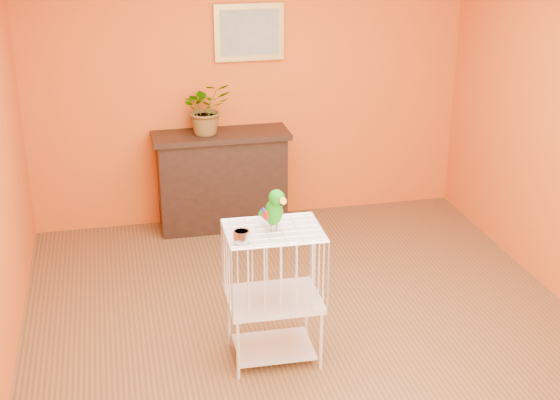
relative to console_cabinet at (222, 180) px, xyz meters
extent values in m
plane|color=brown|center=(0.31, -2.04, -0.45)|extent=(4.50, 4.50, 0.00)
plane|color=#CA4D13|center=(0.31, 0.21, 0.85)|extent=(4.00, 0.00, 4.00)
plane|color=#CA4D13|center=(0.31, -4.29, 0.85)|extent=(4.00, 0.00, 4.00)
cube|color=black|center=(0.00, 0.00, -0.03)|extent=(1.14, 0.38, 0.86)
cube|color=black|center=(0.00, 0.00, 0.43)|extent=(1.22, 0.44, 0.05)
cube|color=black|center=(0.00, -0.17, -0.03)|extent=(0.80, 0.02, 0.43)
cube|color=#511A17|center=(-0.24, -0.04, -0.12)|extent=(0.05, 0.17, 0.27)
cube|color=#3A5128|center=(-0.16, -0.04, -0.12)|extent=(0.05, 0.17, 0.27)
cube|color=#511A17|center=(-0.07, -0.04, -0.12)|extent=(0.05, 0.17, 0.27)
cube|color=#3A5128|center=(0.02, -0.04, -0.12)|extent=(0.05, 0.17, 0.27)
cube|color=#511A17|center=(0.12, -0.04, -0.12)|extent=(0.05, 0.17, 0.27)
imported|color=#26722D|center=(-0.12, 0.02, 0.63)|extent=(0.49, 0.53, 0.36)
cube|color=#B69341|center=(0.31, 0.18, 1.30)|extent=(0.62, 0.03, 0.50)
cube|color=gray|center=(0.31, 0.17, 1.30)|extent=(0.52, 0.01, 0.40)
cube|color=silver|center=(0.00, -2.23, -0.38)|extent=(0.52, 0.41, 0.02)
cube|color=silver|center=(0.00, -2.23, -0.02)|extent=(0.61, 0.48, 0.04)
cube|color=silver|center=(0.00, -2.23, 0.47)|extent=(0.61, 0.48, 0.01)
cylinder|color=silver|center=(-0.28, -2.43, -0.24)|extent=(0.02, 0.02, 0.42)
cylinder|color=silver|center=(0.26, -2.45, -0.24)|extent=(0.02, 0.02, 0.42)
cylinder|color=silver|center=(-0.27, -2.02, -0.24)|extent=(0.02, 0.02, 0.42)
cylinder|color=silver|center=(0.27, -2.03, -0.24)|extent=(0.02, 0.02, 0.42)
cylinder|color=silver|center=(-0.23, -2.37, 0.52)|extent=(0.10, 0.10, 0.07)
cylinder|color=#59544C|center=(-0.02, -2.25, 0.50)|extent=(0.01, 0.01, 0.04)
cylinder|color=#59544C|center=(0.02, -2.23, 0.50)|extent=(0.01, 0.01, 0.04)
ellipsoid|color=#067F05|center=(0.00, -2.24, 0.60)|extent=(0.16, 0.19, 0.20)
ellipsoid|color=#067F05|center=(0.01, -2.27, 0.71)|extent=(0.13, 0.14, 0.10)
cone|color=orange|center=(0.03, -2.31, 0.70)|extent=(0.07, 0.08, 0.06)
cone|color=black|center=(0.02, -2.30, 0.68)|extent=(0.03, 0.03, 0.03)
sphere|color=black|center=(-0.01, -2.30, 0.72)|extent=(0.01, 0.01, 0.01)
sphere|color=black|center=(0.05, -2.27, 0.72)|extent=(0.01, 0.01, 0.01)
ellipsoid|color=#A50C0C|center=(-0.06, -2.25, 0.59)|extent=(0.05, 0.06, 0.07)
ellipsoid|color=navy|center=(0.05, -2.21, 0.59)|extent=(0.05, 0.06, 0.07)
cone|color=#067F05|center=(-0.03, -2.18, 0.53)|extent=(0.11, 0.15, 0.11)
camera|label=1|loc=(-0.94, -6.60, 2.47)|focal=50.00mm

